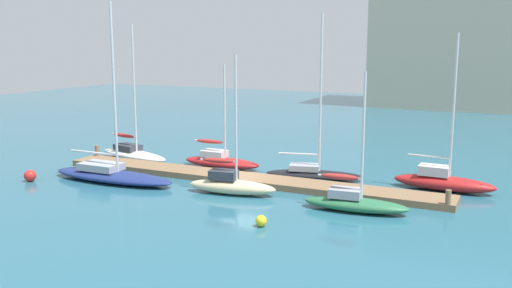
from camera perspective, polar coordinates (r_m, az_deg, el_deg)
name	(u,v)px	position (r m, az deg, el deg)	size (l,w,h in m)	color
ground_plane	(242,182)	(34.35, -1.45, -3.83)	(120.00, 120.00, 0.00)	#286075
dock_pier	(242,179)	(34.31, -1.45, -3.52)	(25.03, 2.18, 0.37)	#846647
dock_piling_near_end	(97,153)	(41.74, -15.82, -0.89)	(0.28, 0.28, 1.11)	#846647
dock_piling_far_end	(448,201)	(29.92, 18.90, -5.46)	(0.28, 0.28, 1.11)	#846647
sailboat_0	(133,152)	(41.77, -12.39, -0.79)	(6.69, 3.09, 9.59)	white
sailboat_1	(111,174)	(35.39, -14.50, -2.93)	(8.56, 2.29, 10.70)	navy
sailboat_2	(220,160)	(38.07, -3.64, -1.64)	(5.58, 1.69, 6.94)	#B21E1E
sailboat_3	(231,183)	(31.53, -2.58, -4.02)	(5.23, 2.06, 7.75)	beige
sailboat_4	(313,172)	(34.96, 5.82, -2.82)	(6.25, 2.99, 10.06)	black
sailboat_5	(354,201)	(28.82, 9.91, -5.74)	(5.42, 1.94, 7.00)	#2D7047
sailboat_6	(443,180)	(33.96, 18.41, -3.52)	(5.72, 1.75, 8.89)	#B21E1E
mooring_buoy_yellow	(261,221)	(26.16, 0.52, -7.81)	(0.54, 0.54, 0.54)	yellow
mooring_buoy_red	(30,176)	(36.95, -21.95, -3.00)	(0.72, 0.72, 0.72)	red
harbor_building_distant	(479,31)	(78.34, 21.66, 10.65)	(25.17, 13.74, 19.51)	#BCB299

